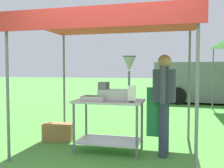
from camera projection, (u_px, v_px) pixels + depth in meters
ground_plane at (151, 109)px, 8.87m from camera, size 70.00×70.00×0.00m
stall_canopy at (111, 26)px, 4.28m from camera, size 2.86×2.16×2.20m
donut_cart at (109, 115)px, 4.26m from camera, size 1.13×0.68×0.87m
donut_tray at (94, 99)px, 4.23m from camera, size 0.40×0.30×0.07m
donut_fryer at (118, 86)px, 4.21m from camera, size 0.61×0.28×0.73m
menu_sign at (132, 95)px, 3.97m from camera, size 0.13×0.05×0.26m
vendor at (164, 99)px, 4.06m from camera, size 0.46×0.54×1.61m
supply_crate at (58, 132)px, 4.96m from camera, size 0.61×0.44×0.33m
van_grey at (218, 82)px, 10.58m from camera, size 5.18×2.38×1.69m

